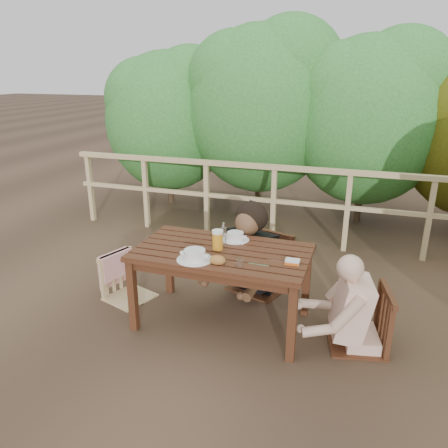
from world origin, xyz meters
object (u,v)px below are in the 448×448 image
(butter_tub, at_px, (292,263))
(soup_near, at_px, (195,255))
(chair_right, at_px, (362,293))
(chair_left, at_px, (127,259))
(woman, at_px, (262,220))
(soup_far, at_px, (235,237))
(table, at_px, (222,287))
(diner_right, at_px, (368,273))
(bottle, at_px, (224,235))
(tumbler, at_px, (240,264))
(beer_glass, at_px, (218,241))
(bread_roll, at_px, (217,260))
(chair_far, at_px, (260,241))

(butter_tub, bearing_deg, soup_near, -170.08)
(chair_right, bearing_deg, chair_left, -103.61)
(chair_left, distance_m, woman, 1.35)
(soup_far, bearing_deg, table, -97.68)
(chair_left, distance_m, soup_near, 0.97)
(soup_near, bearing_deg, diner_right, 12.40)
(bottle, bearing_deg, tumbler, -54.48)
(woman, distance_m, tumbler, 1.01)
(table, relative_size, beer_glass, 8.02)
(bread_roll, bearing_deg, tumbler, -0.75)
(beer_glass, bearing_deg, butter_tub, -8.01)
(soup_far, distance_m, beer_glass, 0.27)
(chair_left, relative_size, soup_near, 2.83)
(chair_left, height_order, bottle, bottle)
(chair_far, bearing_deg, butter_tub, -43.17)
(table, bearing_deg, chair_left, 173.75)
(soup_near, bearing_deg, chair_right, 12.68)
(chair_left, height_order, soup_near, chair_left)
(beer_glass, xyz_separation_m, butter_tub, (0.65, -0.09, -0.07))
(bread_roll, distance_m, tumbler, 0.18)
(woman, relative_size, bottle, 6.48)
(chair_right, height_order, tumbler, chair_right)
(tumbler, bearing_deg, woman, 94.56)
(soup_far, bearing_deg, chair_right, -11.38)
(woman, height_order, diner_right, woman)
(woman, bearing_deg, table, 95.96)
(soup_near, xyz_separation_m, tumbler, (0.38, -0.01, -0.01))
(bottle, bearing_deg, chair_left, 178.94)
(bottle, bearing_deg, bread_roll, -78.95)
(bread_roll, distance_m, butter_tub, 0.58)
(chair_left, height_order, woman, woman)
(butter_tub, bearing_deg, chair_left, 170.39)
(table, bearing_deg, butter_tub, -8.00)
(chair_right, relative_size, soup_near, 3.20)
(chair_left, relative_size, woman, 0.57)
(diner_right, distance_m, bottle, 1.20)
(table, relative_size, bottle, 6.50)
(chair_left, height_order, bread_roll, chair_left)
(chair_left, bearing_deg, woman, -42.33)
(chair_far, distance_m, bottle, 0.71)
(table, relative_size, woman, 1.00)
(woman, xyz_separation_m, diner_right, (1.02, -0.71, -0.09))
(table, height_order, chair_right, chair_right)
(beer_glass, distance_m, butter_tub, 0.66)
(chair_far, xyz_separation_m, bottle, (-0.17, -0.63, 0.27))
(bread_roll, relative_size, tumbler, 1.77)
(woman, bearing_deg, soup_near, 91.02)
(beer_glass, height_order, bottle, bottle)
(chair_right, bearing_deg, chair_far, -136.42)
(table, xyz_separation_m, chair_far, (0.15, 0.72, 0.18))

